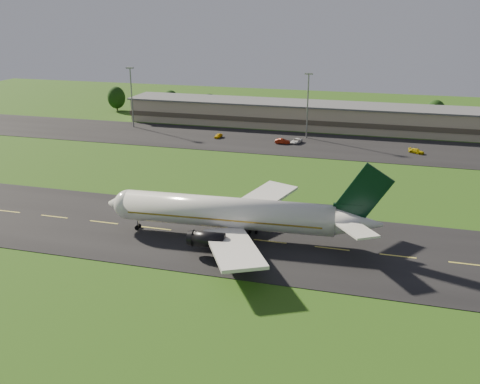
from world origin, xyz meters
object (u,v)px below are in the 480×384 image
(light_mast_west, at_px, (131,90))
(service_vehicle_b, at_px, (282,141))
(terminal, at_px, (318,116))
(light_mast_centre, at_px, (308,98))
(service_vehicle_d, at_px, (416,151))
(airliner, at_px, (233,214))
(service_vehicle_a, at_px, (218,136))
(service_vehicle_c, at_px, (296,141))

(light_mast_west, height_order, service_vehicle_b, light_mast_west)
(terminal, distance_m, light_mast_centre, 18.45)
(service_vehicle_d, bearing_deg, service_vehicle_b, 117.17)
(airliner, distance_m, light_mast_centre, 80.36)
(light_mast_west, bearing_deg, terminal, 14.76)
(airliner, relative_size, service_vehicle_d, 11.39)
(light_mast_west, relative_size, service_vehicle_a, 5.27)
(light_mast_west, xyz_separation_m, service_vehicle_b, (54.19, -9.50, -11.88))
(service_vehicle_c, bearing_deg, light_mast_centre, 89.34)
(airliner, relative_size, light_mast_west, 2.52)
(service_vehicle_b, relative_size, service_vehicle_c, 0.91)
(terminal, height_order, service_vehicle_a, terminal)
(service_vehicle_a, relative_size, service_vehicle_b, 0.84)
(service_vehicle_c, distance_m, service_vehicle_d, 34.98)
(light_mast_centre, bearing_deg, light_mast_west, 180.00)
(airliner, relative_size, service_vehicle_a, 13.29)
(terminal, xyz_separation_m, light_mast_west, (-61.40, -16.18, 8.75))
(service_vehicle_a, xyz_separation_m, service_vehicle_c, (25.08, -0.31, 0.04))
(airliner, bearing_deg, service_vehicle_b, 90.71)
(service_vehicle_c, bearing_deg, service_vehicle_b, -143.80)
(light_mast_west, height_order, service_vehicle_d, light_mast_west)
(terminal, distance_m, service_vehicle_c, 24.36)
(service_vehicle_a, xyz_separation_m, service_vehicle_d, (59.96, -2.89, -0.00))
(service_vehicle_c, xyz_separation_m, service_vehicle_d, (34.89, -2.57, -0.04))
(service_vehicle_a, height_order, service_vehicle_d, service_vehicle_a)
(terminal, height_order, service_vehicle_d, terminal)
(airliner, xyz_separation_m, terminal, (2.35, 96.13, -0.67))
(terminal, distance_m, service_vehicle_b, 26.86)
(airliner, xyz_separation_m, light_mast_centre, (0.95, 79.95, 8.08))
(service_vehicle_c, bearing_deg, terminal, 94.88)
(airliner, relative_size, service_vehicle_b, 11.22)
(light_mast_centre, height_order, service_vehicle_b, light_mast_centre)
(light_mast_centre, distance_m, service_vehicle_a, 30.37)
(light_mast_centre, xyz_separation_m, service_vehicle_a, (-26.90, -7.44, -11.98))
(service_vehicle_d, bearing_deg, light_mast_centre, 101.04)
(service_vehicle_a, height_order, service_vehicle_b, service_vehicle_b)
(service_vehicle_a, relative_size, service_vehicle_c, 0.77)
(service_vehicle_a, bearing_deg, terminal, 47.64)
(light_mast_centre, distance_m, service_vehicle_c, 14.35)
(service_vehicle_a, bearing_deg, service_vehicle_d, 5.03)
(service_vehicle_c, relative_size, service_vehicle_d, 1.12)
(terminal, bearing_deg, airliner, -91.40)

